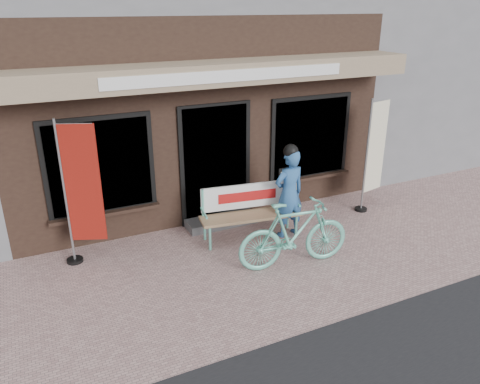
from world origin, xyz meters
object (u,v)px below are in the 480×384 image
person (289,192)px  nobori_cream (374,153)px  menu_stand (288,187)px  bench (249,208)px  nobori_red (81,192)px  bicycle (294,234)px

person → nobori_cream: (2.06, 0.32, 0.32)m
nobori_cream → menu_stand: bearing=141.0°
bench → nobori_red: bearing=-178.3°
person → nobori_red: (-3.29, 0.55, 0.37)m
person → nobori_cream: nobori_cream is taller
bench → menu_stand: 1.50m
menu_stand → bench: bearing=-136.7°
bench → menu_stand: bench is taller
person → bench: bearing=154.7°
nobori_red → menu_stand: (3.91, 0.50, -0.76)m
bench → nobori_red: (-2.65, 0.31, 0.64)m
person → menu_stand: bearing=54.7°
bicycle → nobori_cream: bearing=-56.4°
nobori_red → nobori_cream: bearing=19.3°
bicycle → nobori_cream: (2.50, 1.24, 0.60)m
nobori_cream → nobori_red: bearing=165.3°
nobori_red → nobori_cream: 5.35m
person → nobori_red: nobori_red is taller
bench → person: bearing=-12.3°
nobori_cream → bench: bearing=169.5°
bench → nobori_red: nobori_red is taller
person → bicycle: 1.06m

